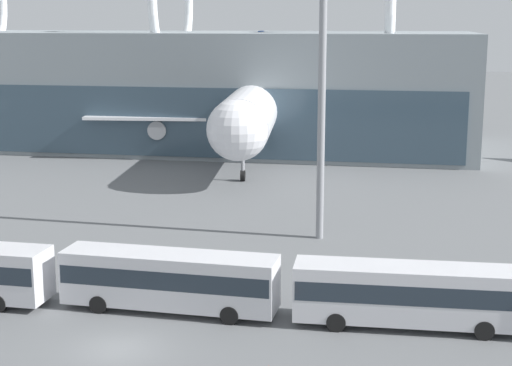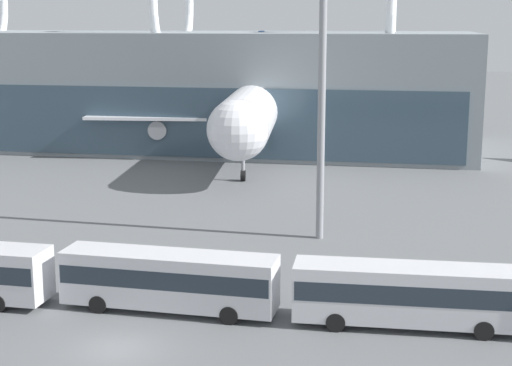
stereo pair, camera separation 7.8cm
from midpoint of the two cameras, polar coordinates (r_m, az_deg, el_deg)
ground_plane at (r=39.56m, az=-10.06°, el=-11.77°), size 440.00×440.00×0.00m
airliner_at_gate_far at (r=87.48m, az=-0.33°, el=5.25°), size 38.60×36.52×14.34m
shuttle_bus_1 at (r=43.27m, az=-6.37°, el=-6.84°), size 11.99×3.08×3.28m
shuttle_bus_2 at (r=41.59m, az=11.03°, el=-7.76°), size 11.97×2.96×3.28m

